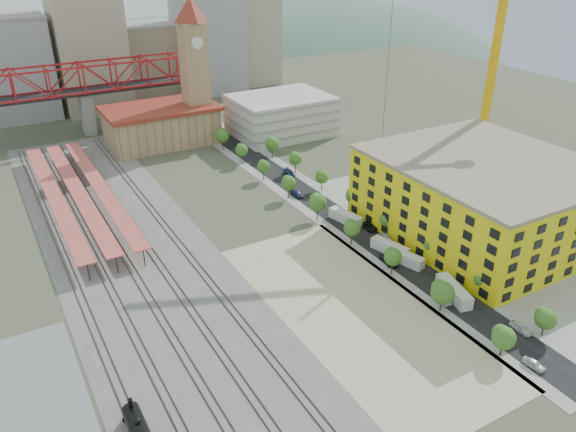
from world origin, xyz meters
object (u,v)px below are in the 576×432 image
site_trailer_b (404,258)px  car_0 (534,364)px  site_trailer_c (390,248)px  tower_crane (482,47)px  site_trailer_d (345,217)px  site_trailer_a (454,292)px  construction_building (484,197)px  clock_tower (194,57)px

site_trailer_b → car_0: site_trailer_b is taller
site_trailer_c → car_0: (-3.00, -42.48, -0.61)m
tower_crane → site_trailer_b: bearing=-148.5°
tower_crane → site_trailer_d: tower_crane is taller
site_trailer_b → tower_crane: bearing=13.8°
site_trailer_a → car_0: size_ratio=2.57×
site_trailer_c → car_0: site_trailer_c is taller
site_trailer_c → car_0: bearing=-108.7°
site_trailer_c → site_trailer_d: size_ratio=0.97×
site_trailer_d → construction_building: bearing=-49.5°
clock_tower → site_trailer_a: bearing=-86.1°
construction_building → site_trailer_a: construction_building is taller
site_trailer_a → site_trailer_d: (0.00, 38.23, -0.07)m
site_trailer_a → site_trailer_c: site_trailer_a is taller
site_trailer_b → site_trailer_d: 22.92m
clock_tower → site_trailer_c: size_ratio=5.51×
clock_tower → construction_building: clock_tower is taller
construction_building → site_trailer_d: (-26.00, 20.30, -8.08)m
clock_tower → car_0: bearing=-88.0°
construction_building → car_0: construction_building is taller
site_trailer_a → site_trailer_c: bearing=103.7°
site_trailer_b → site_trailer_c: (0.00, 5.10, 0.02)m
construction_building → tower_crane: (21.55, 26.50, 29.16)m
construction_building → site_trailer_c: (-26.00, 2.48, -8.12)m
site_trailer_a → car_0: site_trailer_a is taller
site_trailer_c → site_trailer_b: bearing=-104.7°
clock_tower → car_0: (5.00, -139.99, -28.02)m
clock_tower → site_trailer_a: clock_tower is taller
site_trailer_d → car_0: 60.38m
site_trailer_c → site_trailer_a: bearing=-104.7°
construction_building → site_trailer_c: bearing=174.5°
construction_building → car_0: (-29.00, -40.00, -8.73)m
clock_tower → site_trailer_a: 121.30m
clock_tower → construction_building: size_ratio=1.03×
site_trailer_c → construction_building: bearing=-20.1°
site_trailer_a → site_trailer_c: (0.00, 20.41, -0.11)m
site_trailer_a → site_trailer_c: size_ratio=1.08×
clock_tower → site_trailer_a: size_ratio=5.09×
construction_building → tower_crane: 44.91m
tower_crane → site_trailer_b: size_ratio=6.72×
construction_building → car_0: bearing=-125.9°
tower_crane → clock_tower: bearing=127.1°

